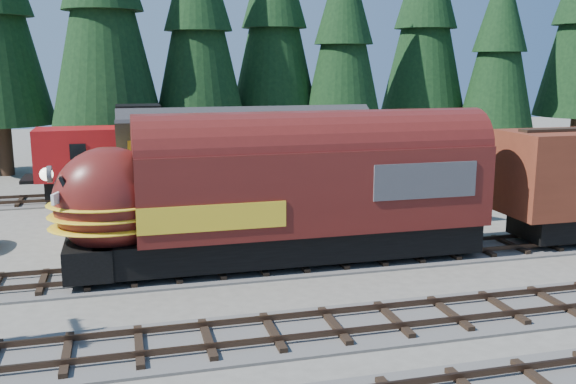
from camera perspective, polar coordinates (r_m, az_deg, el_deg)
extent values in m
plane|color=#6B665B|center=(20.54, 3.95, -9.79)|extent=(120.00, 120.00, 0.00)
cube|color=#4C4947|center=(28.39, 20.81, -4.42)|extent=(68.00, 3.20, 0.08)
cube|color=#38281E|center=(27.77, 21.69, -4.37)|extent=(68.00, 0.08, 0.16)
cube|color=#38281E|center=(28.90, 20.02, -3.66)|extent=(68.00, 0.08, 0.16)
cube|color=#4C4947|center=(37.07, -20.27, -0.78)|extent=(32.00, 3.20, 0.08)
cube|color=#38281E|center=(36.32, -20.39, -0.69)|extent=(32.00, 0.08, 0.16)
cube|color=#38281E|center=(37.73, -20.19, -0.25)|extent=(32.00, 0.08, 0.16)
cube|color=gold|center=(29.84, -2.43, 0.35)|extent=(12.00, 6.00, 3.40)
cube|color=gold|center=(29.47, -2.47, 4.98)|extent=(11.88, 3.30, 1.44)
cube|color=white|center=(28.11, -14.12, 0.37)|extent=(0.06, 2.40, 0.60)
cone|color=black|center=(44.40, -8.00, 15.00)|extent=(6.27, 6.27, 14.28)
cone|color=black|center=(47.51, -1.23, 15.34)|extent=(6.51, 6.51, 14.83)
cone|color=black|center=(46.40, 4.97, 13.83)|extent=(5.74, 5.74, 13.07)
cone|color=black|center=(51.69, 12.16, 14.93)|extent=(6.59, 6.59, 15.01)
cone|color=black|center=(50.39, 18.32, 12.51)|extent=(5.42, 5.42, 12.34)
cube|color=black|center=(23.84, 0.53, -4.51)|extent=(14.21, 2.54, 1.10)
cube|color=#591814|center=(23.58, 2.41, 0.41)|extent=(12.96, 2.99, 2.99)
ellipsoid|color=#591814|center=(22.60, -15.53, -0.75)|extent=(3.79, 2.93, 3.69)
cube|color=#38383A|center=(24.84, 10.58, 1.60)|extent=(3.99, 3.05, 1.30)
sphere|color=white|center=(22.55, -20.68, 1.48)|extent=(0.44, 0.44, 0.44)
cube|color=black|center=(36.73, -14.31, 0.65)|extent=(8.20, 2.11, 0.91)
cube|color=#A41114|center=(36.44, -14.45, 3.47)|extent=(9.11, 2.64, 2.73)
cube|color=#A41114|center=(36.25, -13.16, 6.53)|extent=(2.19, 2.00, 1.09)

